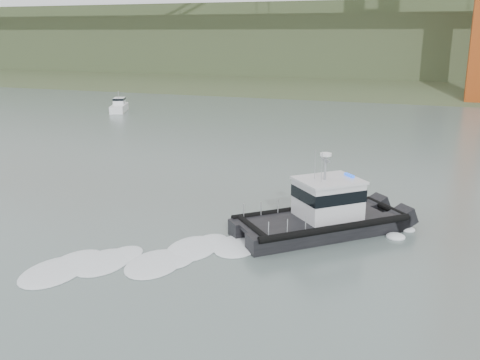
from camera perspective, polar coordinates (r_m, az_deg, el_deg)
name	(u,v)px	position (r m, az deg, el deg)	size (l,w,h in m)	color
ground	(148,277)	(26.40, -9.75, -10.20)	(400.00, 400.00, 0.00)	slate
headlands	(390,50)	(146.58, 15.74, 13.20)	(500.00, 105.36, 27.12)	#3B4F2D
patrol_boat	(323,212)	(31.52, 8.82, -3.42)	(9.96, 9.61, 4.93)	black
motorboat	(119,106)	(82.15, -12.76, 7.69)	(4.04, 6.05, 3.17)	white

